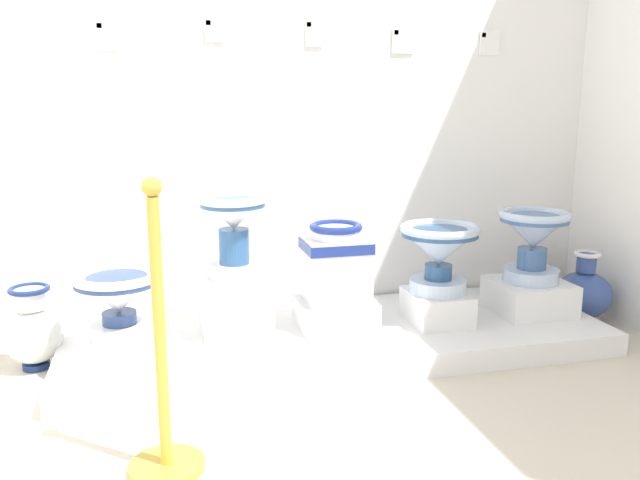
{
  "coord_description": "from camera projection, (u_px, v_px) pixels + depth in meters",
  "views": [
    {
      "loc": [
        0.76,
        -0.63,
        1.21
      ],
      "look_at": [
        1.52,
        2.31,
        0.56
      ],
      "focal_mm": 36.62,
      "sensor_mm": 36.0,
      "label": 1
    }
  ],
  "objects": [
    {
      "name": "antique_toilet_pale_glazed",
      "position": [
        533.0,
        236.0,
        3.37
      ],
      "size": [
        0.37,
        0.37,
        0.37
      ],
      "color": "silver",
      "rests_on": "plinth_block_pale_glazed"
    },
    {
      "name": "plinth_block_central_ornate",
      "position": [
        236.0,
        304.0,
        3.13
      ],
      "size": [
        0.33,
        0.29,
        0.27
      ],
      "primitive_type": "cube",
      "color": "white",
      "rests_on": "display_platform"
    },
    {
      "name": "plinth_block_broad_patterned",
      "position": [
        335.0,
        313.0,
        3.23
      ],
      "size": [
        0.37,
        0.3,
        0.13
      ],
      "primitive_type": "cube",
      "color": "white",
      "rests_on": "display_platform"
    },
    {
      "name": "antique_toilet_central_ornate",
      "position": [
        233.0,
        222.0,
        3.05
      ],
      "size": [
        0.32,
        0.32,
        0.39
      ],
      "color": "white",
      "rests_on": "plinth_block_central_ornate"
    },
    {
      "name": "wall_back",
      "position": [
        313.0,
        33.0,
        3.4
      ],
      "size": [
        3.43,
        0.06,
        3.1
      ],
      "primitive_type": "cube",
      "color": "white",
      "rests_on": "ground_plane"
    },
    {
      "name": "plinth_block_tall_cobalt",
      "position": [
        437.0,
        307.0,
        3.28
      ],
      "size": [
        0.28,
        0.32,
        0.15
      ],
      "primitive_type": "cube",
      "color": "white",
      "rests_on": "display_platform"
    },
    {
      "name": "info_placard_third",
      "position": [
        314.0,
        33.0,
        3.36
      ],
      "size": [
        0.09,
        0.01,
        0.14
      ],
      "color": "white"
    },
    {
      "name": "antique_toilet_tall_cobalt",
      "position": [
        439.0,
        248.0,
        3.22
      ],
      "size": [
        0.39,
        0.39,
        0.34
      ],
      "color": "silver",
      "rests_on": "plinth_block_tall_cobalt"
    },
    {
      "name": "plinth_block_pale_glazed",
      "position": [
        529.0,
        296.0,
        3.44
      ],
      "size": [
        0.38,
        0.37,
        0.17
      ],
      "primitive_type": "cube",
      "color": "white",
      "rests_on": "display_platform"
    },
    {
      "name": "antique_toilet_broad_patterned",
      "position": [
        336.0,
        260.0,
        3.17
      ],
      "size": [
        0.31,
        0.27,
        0.38
      ],
      "color": "white",
      "rests_on": "plinth_block_broad_patterned"
    },
    {
      "name": "display_platform",
      "position": [
        338.0,
        337.0,
        3.24
      ],
      "size": [
        2.63,
        0.91,
        0.11
      ],
      "primitive_type": "cube",
      "color": "white",
      "rests_on": "ground_plane"
    },
    {
      "name": "info_placard_second",
      "position": [
        215.0,
        30.0,
        3.24
      ],
      "size": [
        0.1,
        0.01,
        0.12
      ],
      "color": "white"
    },
    {
      "name": "decorative_vase_companion",
      "position": [
        33.0,
        331.0,
        2.96
      ],
      "size": [
        0.26,
        0.26,
        0.39
      ],
      "color": "navy",
      "rests_on": "ground_plane"
    },
    {
      "name": "info_placard_fourth",
      "position": [
        403.0,
        40.0,
        3.49
      ],
      "size": [
        0.12,
        0.01,
        0.14
      ],
      "color": "white"
    },
    {
      "name": "plinth_block_squat_floral",
      "position": [
        121.0,
        344.0,
        2.89
      ],
      "size": [
        0.36,
        0.3,
        0.07
      ],
      "primitive_type": "cube",
      "color": "white",
      "rests_on": "display_platform"
    },
    {
      "name": "decorative_vase_corner",
      "position": [
        584.0,
        293.0,
        3.59
      ],
      "size": [
        0.3,
        0.3,
        0.4
      ],
      "color": "white",
      "rests_on": "ground_plane"
    },
    {
      "name": "info_placard_fifth",
      "position": [
        489.0,
        43.0,
        3.62
      ],
      "size": [
        0.12,
        0.01,
        0.14
      ],
      "color": "white"
    },
    {
      "name": "antique_toilet_squat_floral",
      "position": [
        118.0,
        294.0,
        2.84
      ],
      "size": [
        0.38,
        0.38,
        0.3
      ],
      "color": "white",
      "rests_on": "plinth_block_squat_floral"
    },
    {
      "name": "stanchion_post_near_left",
      "position": [
        163.0,
        388.0,
        2.12
      ],
      "size": [
        0.25,
        0.25,
        0.98
      ],
      "color": "gold",
      "rests_on": "ground_plane"
    },
    {
      "name": "info_placard_first",
      "position": [
        107.0,
        35.0,
        3.12
      ],
      "size": [
        0.11,
        0.01,
        0.14
      ],
      "color": "white"
    }
  ]
}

